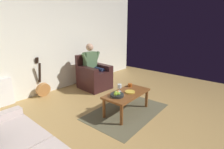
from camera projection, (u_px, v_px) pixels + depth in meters
The scene contains 11 objects.
ground_plane at pixel (147, 119), 3.36m from camera, with size 6.85×6.85×0.00m, color #A7844B.
wall_back at pixel (60, 39), 4.74m from camera, with size 6.11×0.06×2.78m, color silver.
rug at pixel (126, 111), 3.64m from camera, with size 1.74×1.12×0.01m, color brown.
armchair at pixel (94, 76), 4.95m from camera, with size 0.76×0.85×0.96m.
person_seated at pixel (93, 65), 4.87m from camera, with size 0.65×0.60×1.27m.
coffee_table at pixel (127, 96), 3.54m from camera, with size 1.05×0.56×0.43m.
guitar at pixel (43, 88), 4.39m from camera, with size 0.36×0.27×1.00m.
wine_glass_near at pixel (120, 87), 3.56m from camera, with size 0.08×0.08×0.16m.
fruit_bowl at pixel (117, 95), 3.33m from camera, with size 0.26×0.26×0.11m.
decorative_dish at pixel (130, 92), 3.53m from camera, with size 0.21×0.21×0.02m, color gold.
candle_jar at pixel (130, 85), 3.87m from camera, with size 0.09×0.09×0.07m, color #AB4E17.
Camera 1 is at (2.70, 1.45, 1.76)m, focal length 27.62 mm.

